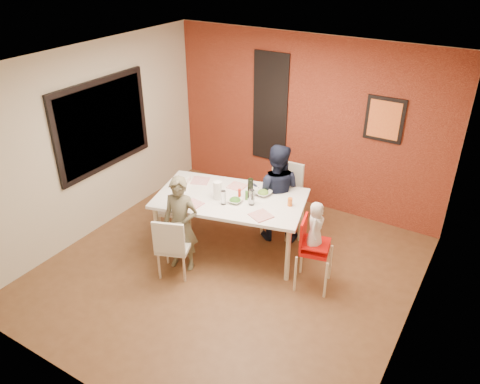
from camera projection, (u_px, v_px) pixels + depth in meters
The scene contains 35 objects.
ground at pixel (228, 270), 6.21m from camera, with size 4.50×4.50×0.00m, color brown.
ceiling at pixel (225, 66), 4.90m from camera, with size 4.50×4.50×0.02m, color white.
wall_back at pixel (305, 123), 7.24m from camera, with size 4.50×0.02×2.70m, color beige.
wall_front at pixel (80, 287), 3.87m from camera, with size 4.50×0.02×2.70m, color beige.
wall_left at pixel (93, 142), 6.58m from camera, with size 0.02×4.50×2.70m, color beige.
wall_right at pixel (422, 236), 4.53m from camera, with size 0.02×4.50×2.70m, color beige.
brick_accent_wall at pixel (305, 124), 7.22m from camera, with size 4.50×0.02×2.70m, color maroon.
picture_window_frame at pixel (103, 125), 6.62m from camera, with size 0.05×1.70×1.30m, color black.
picture_window_pane at pixel (103, 125), 6.61m from camera, with size 0.02×1.55×1.15m, color black.
glassblock_strip at pixel (270, 108), 7.41m from camera, with size 0.55×0.03×1.70m, color silver.
glassblock_surround at pixel (270, 108), 7.41m from camera, with size 0.60×0.03×1.76m, color black.
art_print_frame at pixel (384, 120), 6.52m from camera, with size 0.54×0.03×0.64m, color black.
art_print_canvas at pixel (384, 120), 6.51m from camera, with size 0.44×0.01×0.54m, color orange.
dining_table at pixel (231, 202), 6.31m from camera, with size 2.19×1.55×0.82m.
chair_near at pixel (172, 245), 5.88m from camera, with size 0.52×0.52×0.87m.
chair_far at pixel (283, 194), 6.83m from camera, with size 0.51×0.51×1.05m.
chair_left at pixel (179, 205), 6.72m from camera, with size 0.53×0.53×0.89m.
high_chair at pixel (311, 247), 5.70m from camera, with size 0.48×0.48×0.96m.
child_near at pixel (181, 224), 5.99m from camera, with size 0.48×0.31×1.32m, color brown.
child_far at pixel (276, 193), 6.57m from camera, with size 0.71×0.55×1.45m, color black.
toddler at pixel (316, 226), 5.55m from camera, with size 0.31×0.20×0.63m, color silver.
plate_near_left at pixel (193, 204), 6.10m from camera, with size 0.22×0.22×0.01m, color white.
plate_far_mid at pixel (237, 186), 6.53m from camera, with size 0.23×0.23×0.01m, color white.
plate_near_right at pixel (261, 216), 5.85m from camera, with size 0.24×0.24×0.01m, color silver.
plate_far_left at pixel (200, 181), 6.68m from camera, with size 0.24×0.24×0.01m, color white.
salad_bowl_a at pixel (235, 201), 6.14m from camera, with size 0.19×0.19×0.05m, color white.
salad_bowl_b at pixel (263, 193), 6.31m from camera, with size 0.22×0.22×0.05m, color white.
wine_bottle at pixel (250, 188), 6.19m from camera, with size 0.07×0.07×0.28m, color black.
wine_glass_a at pixel (223, 198), 6.06m from camera, with size 0.07×0.07×0.19m, color white.
wine_glass_b at pixel (252, 197), 6.05m from camera, with size 0.08×0.08×0.21m, color silver.
paper_towel_roll at pixel (217, 190), 6.18m from camera, with size 0.11×0.11×0.25m, color white.
condiment_red at pixel (239, 194), 6.19m from camera, with size 0.04×0.04×0.15m, color red.
condiment_green at pixel (246, 195), 6.17m from camera, with size 0.03×0.03×0.13m, color #3F7D29.
condiment_brown at pixel (240, 193), 6.23m from camera, with size 0.03×0.03×0.13m, color brown.
sippy_cup at pixel (290, 202), 6.05m from camera, with size 0.06×0.06×0.11m, color orange.
Camera 1 is at (2.70, -4.13, 3.91)m, focal length 35.00 mm.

